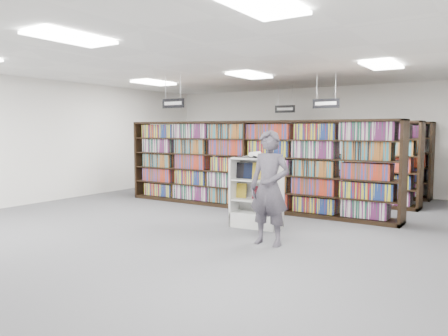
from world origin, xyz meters
The scene contains 18 objects.
floor centered at (0.00, 0.00, 0.00)m, with size 12.00×12.00×0.00m, color #48484D.
ceiling centered at (0.00, 0.00, 3.20)m, with size 10.00×12.00×0.10m, color silver.
wall_back centered at (0.00, 6.00, 1.60)m, with size 10.00×0.10×3.20m, color white.
wall_left centered at (-5.00, 0.00, 1.60)m, with size 0.10×12.00×3.20m, color white.
bookshelf_row_near centered at (0.00, 2.00, 1.05)m, with size 7.00×0.60×2.10m.
bookshelf_row_mid centered at (0.00, 4.00, 1.05)m, with size 7.00×0.60×2.10m.
bookshelf_row_far centered at (0.00, 5.70, 1.05)m, with size 7.00×0.60×2.10m.
aisle_sign_left centered at (-1.50, 1.00, 2.53)m, with size 0.65×0.02×0.80m.
aisle_sign_right centered at (1.50, 3.00, 2.53)m, with size 0.65×0.02×0.80m.
aisle_sign_center centered at (-0.50, 5.00, 2.53)m, with size 0.65×0.02×0.80m.
troffer_front_center centered at (0.00, -3.00, 3.16)m, with size 0.60×1.20×0.04m, color white.
troffer_front_right centered at (3.00, -3.00, 3.16)m, with size 0.60×1.20×0.04m, color white.
troffer_back_left centered at (-3.00, 2.00, 3.16)m, with size 0.60×1.20×0.04m, color white.
troffer_back_center centered at (0.00, 2.00, 3.16)m, with size 0.60×1.20×0.04m, color white.
troffer_back_right centered at (3.00, 2.00, 3.16)m, with size 0.60×1.20×0.04m, color white.
endcap_display centered at (1.12, 0.35, 0.46)m, with size 1.01×0.59×1.35m.
open_book centered at (1.07, 0.37, 1.38)m, with size 0.72×0.44×0.13m.
shopper centered at (1.92, -0.70, 0.94)m, with size 0.69×0.45×1.88m, color #4B4751.
Camera 1 is at (5.16, -7.02, 1.89)m, focal length 35.00 mm.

